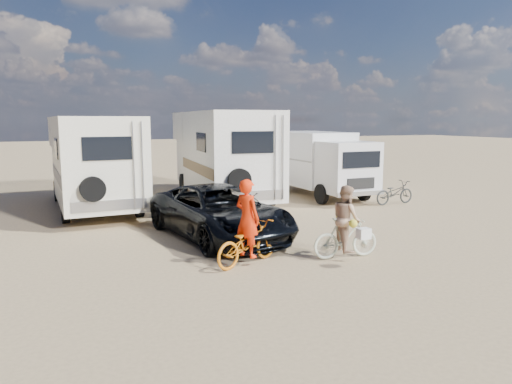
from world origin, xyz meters
name	(u,v)px	position (x,y,z in m)	size (l,w,h in m)	color
ground	(318,239)	(0.00, 0.00, 0.00)	(140.00, 140.00, 0.00)	tan
rv_main	(222,156)	(-0.33, 7.25, 1.81)	(2.63, 7.94, 3.63)	white
rv_left	(93,163)	(-5.37, 7.34, 1.71)	(2.61, 7.70, 3.41)	white
box_truck	(321,164)	(3.96, 6.55, 1.39)	(2.25, 5.79, 2.77)	silver
dark_suv	(220,212)	(-2.50, 1.21, 0.74)	(2.45, 5.32, 1.48)	black
bike_man	(247,243)	(-2.71, -1.40, 0.51)	(0.67, 1.92, 1.01)	#C5690F
bike_woman	(346,238)	(-0.35, -1.87, 0.50)	(0.47, 1.66, 1.00)	beige
rider_man	(247,226)	(-2.71, -1.40, 0.90)	(0.66, 0.43, 1.81)	red
rider_woman	(346,226)	(-0.35, -1.87, 0.80)	(0.77, 0.60, 1.59)	tan
bike_parked	(394,193)	(5.59, 3.62, 0.46)	(0.62, 1.77, 0.93)	#282A28
cooler	(233,222)	(-1.82, 1.96, 0.24)	(0.60, 0.43, 0.48)	teal
crate	(270,212)	(0.00, 3.18, 0.19)	(0.46, 0.46, 0.37)	#9B8257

